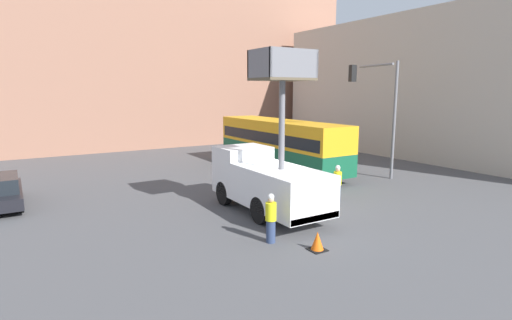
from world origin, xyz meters
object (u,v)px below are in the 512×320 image
Objects in this scene: utility_truck at (266,178)px; road_worker_directing at (337,183)px; city_bus at (280,141)px; traffic_cone_near_truck at (317,242)px; road_worker_near_truck at (271,218)px; traffic_light_pole at (381,102)px.

road_worker_directing is at bearing -3.77° from utility_truck.
city_bus is 18.08× the size of traffic_cone_near_truck.
traffic_cone_near_truck is (0.92, -1.38, -0.57)m from road_worker_near_truck.
utility_truck reaches higher than traffic_cone_near_truck.
traffic_cone_near_truck is (-6.66, -11.72, -1.63)m from city_bus.
road_worker_near_truck is at bearing 122.32° from road_worker_directing.
road_worker_directing is 6.26m from traffic_cone_near_truck.
road_worker_near_truck is at bearing 160.30° from city_bus.
city_bus is at bearing -76.21° from road_worker_near_truck.
city_bus is 6.82m from traffic_light_pole.
traffic_cone_near_truck is (-4.68, -4.12, -0.57)m from road_worker_directing.
road_worker_directing is (3.85, -0.25, -0.66)m from utility_truck.
traffic_light_pole is 6.81m from road_worker_directing.
traffic_light_pole reaches higher than road_worker_near_truck.
road_worker_directing is at bearing -178.08° from city_bus.
road_worker_directing is (-5.26, -2.24, -3.71)m from traffic_light_pole.
city_bus reaches higher than road_worker_directing.
road_worker_near_truck is at bearing 123.91° from traffic_cone_near_truck.
traffic_cone_near_truck is at bearing 137.61° from road_worker_directing.
city_bus is 6.55× the size of road_worker_near_truck.
road_worker_near_truck is 6.24m from road_worker_directing.
road_worker_directing is at bearing -103.86° from road_worker_near_truck.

